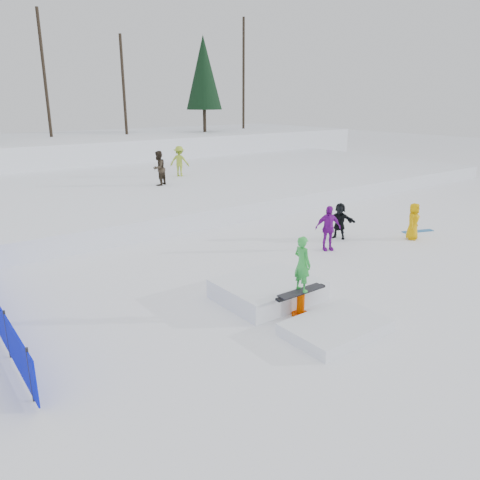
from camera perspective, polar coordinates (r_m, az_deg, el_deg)
ground at (r=13.23m, az=3.50°, el=-6.96°), size 120.00×120.00×0.00m
snow_berm at (r=40.17m, az=-25.76°, el=9.30°), size 60.00×14.00×2.40m
snow_midrise at (r=26.84m, az=-19.26°, el=5.31°), size 50.00×18.00×0.80m
treeline at (r=40.06m, az=-17.30°, el=19.16°), size 40.24×4.22×10.50m
walker_olive at (r=25.95m, az=-9.89°, el=8.62°), size 1.14×1.07×1.86m
walker_ygreen at (r=28.98m, az=-7.39°, el=9.51°), size 1.31×1.29×1.81m
spectator_purple at (r=17.28m, az=10.68°, el=1.44°), size 1.05×0.78×1.66m
spectator_yellow at (r=19.56m, az=20.37°, el=2.15°), size 0.82×0.68×1.45m
spectator_dark at (r=18.87m, az=12.03°, el=2.30°), size 0.95×1.38×1.43m
loose_board_teal at (r=20.95m, az=20.85°, el=1.01°), size 1.41×0.75×0.03m
jib_rail_feature at (r=12.51m, az=5.55°, el=-6.93°), size 2.60×4.40×2.11m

